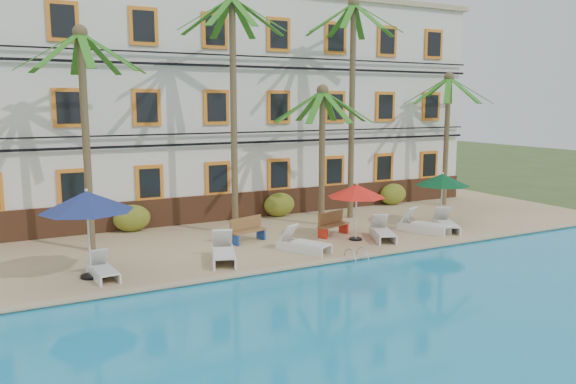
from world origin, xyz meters
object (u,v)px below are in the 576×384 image
palm_c (322,133)px  bench_right (332,224)px  palm_d (352,82)px  umbrella_blue (87,202)px  umbrella_green (442,180)px  pool_ladder (356,259)px  umbrella_red (357,191)px  bench_left (247,230)px  palm_b (233,84)px  palm_e (447,119)px  lounger_b (223,252)px  lounger_a (103,269)px  lounger_d (382,232)px  palm_a (84,108)px  lounger_e (423,225)px  lounger_f (446,223)px  lounger_c (303,243)px

palm_c → bench_right: bearing=-109.3°
palm_d → umbrella_blue: bearing=-161.8°
umbrella_green → palm_d: bearing=130.0°
umbrella_blue → pool_ladder: 8.77m
umbrella_red → bench_left: bearing=156.9°
palm_b → bench_right: bearing=-33.2°
bench_right → palm_e: bearing=19.6°
lounger_b → pool_ladder: 4.45m
umbrella_green → lounger_a: umbrella_green is taller
umbrella_red → lounger_a: umbrella_red is taller
palm_b → lounger_d: bearing=-37.4°
palm_e → bench_right: size_ratio=4.27×
lounger_a → lounger_d: lounger_d is taller
palm_a → umbrella_blue: size_ratio=2.87×
palm_a → lounger_b: bearing=-43.6°
lounger_a → umbrella_red: bearing=2.7°
umbrella_blue → lounger_b: 4.62m
palm_d → lounger_e: (0.96, -3.85, -5.78)m
pool_ladder → palm_e: bearing=33.2°
lounger_d → lounger_a: bearing=-179.6°
lounger_f → pool_ladder: bearing=-161.9°
palm_c → lounger_c: size_ratio=2.93×
lounger_d → bench_right: bearing=134.5°
umbrella_green → lounger_b: bearing=-174.5°
palm_a → pool_ladder: palm_a is taller
palm_b → palm_d: palm_d is taller
palm_d → lounger_d: (-1.20, -4.03, -5.80)m
umbrella_blue → lounger_b: umbrella_blue is taller
umbrella_blue → bench_left: size_ratio=1.72×
palm_a → lounger_e: bearing=-14.6°
palm_b → lounger_b: palm_b is taller
palm_d → lounger_c: bearing=-138.7°
umbrella_blue → umbrella_red: bearing=1.6°
umbrella_red → bench_right: size_ratio=1.41×
umbrella_green → palm_a: bearing=170.0°
umbrella_blue → lounger_f: bearing=-0.4°
lounger_c → pool_ladder: lounger_c is taller
palm_d → bench_left: 8.47m
umbrella_green → lounger_b: umbrella_green is taller
umbrella_green → bench_left: (-8.60, 1.08, -1.48)m
lounger_d → palm_e: bearing=31.9°
bench_right → lounger_f: bearing=-17.0°
bench_right → lounger_c: bearing=-143.8°
bench_left → palm_c: bearing=18.6°
umbrella_green → lounger_f: (-0.58, -0.92, -1.65)m
lounger_f → lounger_c: bearing=-178.3°
umbrella_red → umbrella_blue: bearing=-178.4°
lounger_f → lounger_a: bearing=-179.7°
lounger_c → lounger_f: 6.81m
palm_a → lounger_d: 11.73m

